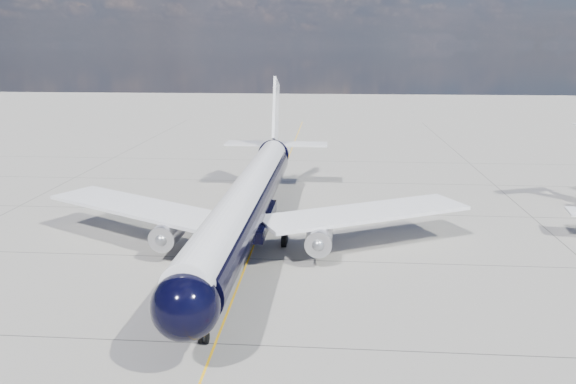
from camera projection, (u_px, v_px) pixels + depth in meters
name	position (u px, v px, depth m)	size (l,w,h in m)	color
ground	(272.00, 200.00, 70.02)	(320.00, 320.00, 0.00)	#98958D
taxiway_centerline	(267.00, 211.00, 65.20)	(0.16, 160.00, 0.01)	#FFB50D
main_airliner	(249.00, 198.00, 53.27)	(42.41, 51.53, 14.91)	black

